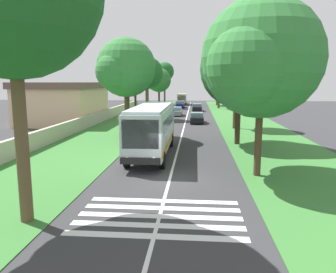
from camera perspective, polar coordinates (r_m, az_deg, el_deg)
ground at (r=19.10m, az=0.31°, el=-7.29°), size 160.00×160.00×0.00m
grass_verge_left at (r=35.04m, az=-11.19°, el=0.24°), size 120.00×8.00×0.04m
grass_verge_right at (r=34.36m, az=16.12°, el=-0.13°), size 120.00×8.00×0.04m
centre_line at (r=33.72m, az=2.33°, el=0.03°), size 110.00×0.16×0.01m
coach_bus at (r=24.86m, az=-2.70°, el=1.67°), size 11.16×2.62×3.73m
zebra_crossing at (r=14.07m, az=-1.46°, el=-13.54°), size 4.05×6.80×0.01m
trailing_car_0 at (r=44.79m, az=5.00°, el=3.18°), size 4.30×1.78×1.43m
trailing_car_1 at (r=54.40m, az=1.47°, el=4.31°), size 4.30×1.78×1.43m
trailing_car_2 at (r=63.03m, az=5.02°, el=4.98°), size 4.30×1.78×1.43m
trailing_car_3 at (r=71.59m, az=2.11°, el=5.53°), size 4.30×1.78×1.43m
trailing_minibus_0 at (r=82.33m, az=2.42°, el=6.65°), size 6.00×2.14×2.53m
roadside_tree_left_1 at (r=81.09m, az=-0.66°, el=10.99°), size 5.31×4.54×10.12m
roadside_tree_left_2 at (r=69.96m, az=-1.68°, el=9.54°), size 6.20×5.00×8.29m
roadside_tree_left_3 at (r=49.08m, az=-3.83°, el=10.72°), size 5.50×4.70×9.09m
roadside_tree_left_4 at (r=32.64m, az=-7.29°, el=11.36°), size 6.90×5.63×9.60m
roadside_tree_right_0 at (r=70.13m, az=8.69°, el=10.51°), size 5.98×4.88×9.54m
roadside_tree_right_1 at (r=29.58m, az=11.86°, el=11.05°), size 7.75×6.77×9.94m
roadside_tree_right_2 at (r=19.85m, az=15.26°, el=12.29°), size 8.31×6.77×10.14m
roadside_tree_right_3 at (r=78.53m, az=8.37°, el=9.68°), size 7.51×6.33×9.27m
roadside_tree_right_4 at (r=39.91m, az=11.51°, el=11.73°), size 5.67×4.75×9.73m
utility_pole at (r=35.04m, az=-5.63°, el=6.92°), size 0.24×1.40×7.64m
roadside_wall at (r=40.68m, az=-13.91°, el=2.45°), size 70.00×0.40×1.45m
roadside_building at (r=47.05m, az=-17.37°, el=5.64°), size 12.80×9.37×5.41m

